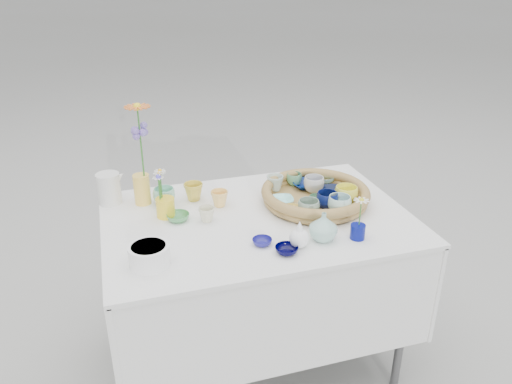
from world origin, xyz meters
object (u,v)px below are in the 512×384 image
object	(u,v)px
wicker_tray	(315,195)
display_table	(257,357)
tall_vase_yellow	(142,189)
bud_vase_seafoam	(323,226)

from	to	relation	value
wicker_tray	display_table	bearing A→B (deg)	-169.88
display_table	tall_vase_yellow	xyz separation A→B (m)	(-0.44, 0.27, 0.83)
wicker_tray	bud_vase_seafoam	world-z (taller)	bud_vase_seafoam
bud_vase_seafoam	tall_vase_yellow	bearing A→B (deg)	140.38
display_table	wicker_tray	size ratio (longest dim) A/B	2.66
wicker_tray	tall_vase_yellow	world-z (taller)	tall_vase_yellow
bud_vase_seafoam	wicker_tray	bearing A→B (deg)	72.33
display_table	bud_vase_seafoam	bearing A→B (deg)	-53.61
wicker_tray	tall_vase_yellow	bearing A→B (deg)	163.15
display_table	tall_vase_yellow	distance (m)	0.98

